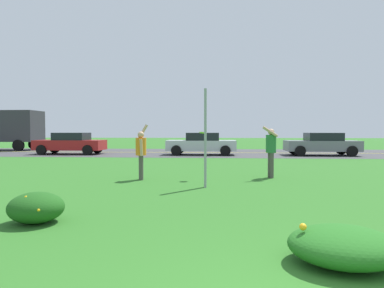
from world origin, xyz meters
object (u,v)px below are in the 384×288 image
box_truck_white (0,128)px  car_silver_center_right (202,144)px  person_thrower_orange_shirt (141,151)px  car_red_rightmost (71,143)px  sign_post_near_path (205,138)px  frisbee_lime (203,133)px  person_catcher_green_shirt (271,148)px  car_gray_center_left (322,144)px

box_truck_white → car_silver_center_right: bearing=-14.2°
person_thrower_orange_shirt → car_red_rightmost: 13.49m
sign_post_near_path → frisbee_lime: (-0.13, 1.61, 0.14)m
person_catcher_green_shirt → box_truck_white: size_ratio=0.26×
person_catcher_green_shirt → car_silver_center_right: 10.87m
car_silver_center_right → box_truck_white: bearing=165.8°
frisbee_lime → person_thrower_orange_shirt: bearing=-170.7°
car_silver_center_right → box_truck_white: (-16.68, 4.22, 1.06)m
box_truck_white → person_thrower_orange_shirt: bearing=-45.5°
person_thrower_orange_shirt → person_catcher_green_shirt: (4.25, 0.76, 0.05)m
car_red_rightmost → car_gray_center_left: bearing=0.0°
person_catcher_green_shirt → box_truck_white: box_truck_white is taller
person_catcher_green_shirt → car_gray_center_left: size_ratio=0.39×
car_red_rightmost → box_truck_white: 8.94m
car_gray_center_left → car_red_rightmost: same height
sign_post_near_path → car_silver_center_right: bearing=93.0°
frisbee_lime → car_gray_center_left: size_ratio=0.06×
person_thrower_orange_shirt → box_truck_white: 21.73m
frisbee_lime → car_silver_center_right: (-0.53, 10.94, -0.78)m
frisbee_lime → car_gray_center_left: bearing=56.8°
car_red_rightmost → box_truck_white: (-7.81, 4.22, 1.06)m
person_thrower_orange_shirt → car_silver_center_right: 11.36m
person_catcher_green_shirt → sign_post_near_path: bearing=-136.1°
car_silver_center_right → box_truck_white: 17.24m
sign_post_near_path → car_gray_center_left: bearing=60.7°
frisbee_lime → person_catcher_green_shirt: bearing=10.8°
sign_post_near_path → person_catcher_green_shirt: sign_post_near_path is taller
sign_post_near_path → person_thrower_orange_shirt: sign_post_near_path is taller
car_red_rightmost → person_catcher_green_shirt: bearing=-42.0°
person_thrower_orange_shirt → car_silver_center_right: person_thrower_orange_shirt is taller
person_thrower_orange_shirt → box_truck_white: size_ratio=0.27×
sign_post_near_path → frisbee_lime: 1.63m
box_truck_white → car_red_rightmost: bearing=-28.4°
person_catcher_green_shirt → car_red_rightmost: bearing=138.0°
frisbee_lime → car_gray_center_left: 13.11m
person_catcher_green_shirt → frisbee_lime: 2.36m
car_gray_center_left → box_truck_white: size_ratio=0.67×
car_silver_center_right → person_thrower_orange_shirt: bearing=-97.4°
car_silver_center_right → car_red_rightmost: same height
car_gray_center_left → car_silver_center_right: 7.70m
frisbee_lime → car_silver_center_right: 10.98m
car_gray_center_left → person_catcher_green_shirt: bearing=-115.0°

